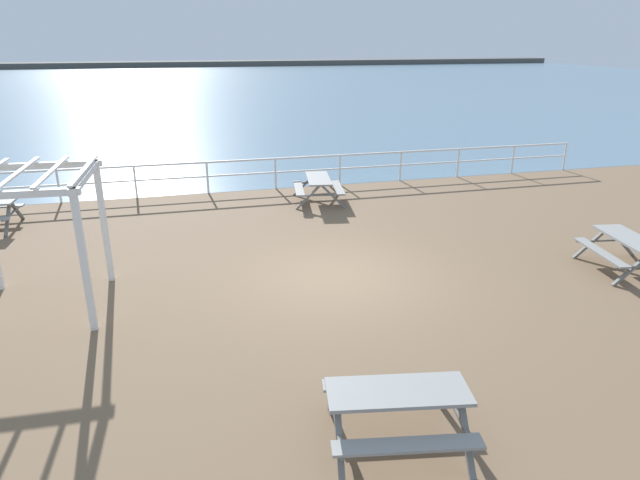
# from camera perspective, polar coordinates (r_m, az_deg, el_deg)

# --- Properties ---
(ground_plane) EXTENTS (30.00, 24.00, 0.20)m
(ground_plane) POSITION_cam_1_polar(r_m,az_deg,el_deg) (12.16, 1.94, -4.27)
(ground_plane) COLOR brown
(sea_band) EXTENTS (142.00, 90.00, 0.01)m
(sea_band) POSITION_cam_1_polar(r_m,az_deg,el_deg) (63.63, -12.03, 15.33)
(sea_band) COLOR slate
(sea_band) RESTS_ON ground
(distant_shoreline) EXTENTS (142.00, 6.00, 1.80)m
(distant_shoreline) POSITION_cam_1_polar(r_m,az_deg,el_deg) (106.52, -13.37, 17.03)
(distant_shoreline) COLOR #4C4C47
(distant_shoreline) RESTS_ON ground
(seaward_railing) EXTENTS (23.07, 0.07, 1.08)m
(seaward_railing) POSITION_cam_1_polar(r_m,az_deg,el_deg) (19.09, -4.63, 7.51)
(seaward_railing) COLOR white
(seaward_railing) RESTS_ON ground
(picnic_table_near_right) EXTENTS (1.78, 2.01, 0.80)m
(picnic_table_near_right) POSITION_cam_1_polar(r_m,az_deg,el_deg) (17.54, -0.17, 5.84)
(picnic_table_near_right) COLOR gray
(picnic_table_near_right) RESTS_ON ground
(picnic_table_far_left) EXTENTS (1.77, 2.01, 0.80)m
(picnic_table_far_left) POSITION_cam_1_polar(r_m,az_deg,el_deg) (14.05, 29.20, -0.49)
(picnic_table_far_left) COLOR gray
(picnic_table_far_left) RESTS_ON ground
(picnic_table_far_right) EXTENTS (2.03, 1.81, 0.80)m
(picnic_table_far_right) POSITION_cam_1_polar(r_m,az_deg,el_deg) (7.35, 7.99, -16.29)
(picnic_table_far_right) COLOR gray
(picnic_table_far_right) RESTS_ON ground
(lattice_pergola) EXTENTS (2.54, 2.66, 2.70)m
(lattice_pergola) POSITION_cam_1_polar(r_m,az_deg,el_deg) (11.39, -28.09, 2.83)
(lattice_pergola) COLOR white
(lattice_pergola) RESTS_ON ground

